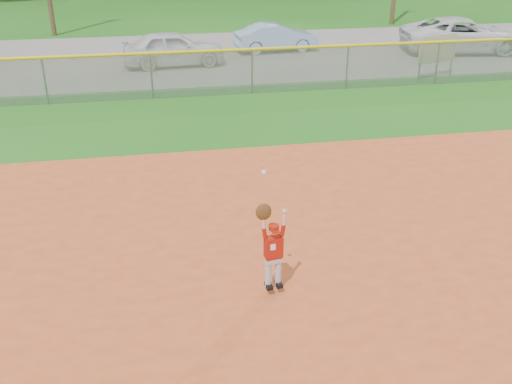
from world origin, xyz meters
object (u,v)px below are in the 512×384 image
(ballplayer, at_px, (272,246))
(car_white_b, at_px, (462,35))
(car_white_a, at_px, (173,48))
(car_blue, at_px, (276,37))
(sponsor_sign, at_px, (438,50))

(ballplayer, bearing_deg, car_white_b, 53.35)
(car_white_a, relative_size, car_blue, 1.11)
(car_white_a, relative_size, sponsor_sign, 2.33)
(car_white_b, xyz_separation_m, ballplayer, (-11.85, -15.93, 0.14))
(car_blue, xyz_separation_m, ballplayer, (-3.88, -17.55, 0.27))
(car_white_b, xyz_separation_m, sponsor_sign, (-3.14, -3.91, 0.30))
(car_blue, bearing_deg, car_white_b, -106.33)
(sponsor_sign, xyz_separation_m, ballplayer, (-8.71, -12.02, -0.16))
(sponsor_sign, bearing_deg, car_white_a, 158.88)
(sponsor_sign, distance_m, ballplayer, 14.85)
(car_white_a, bearing_deg, car_white_b, -93.83)
(car_white_a, relative_size, ballplayer, 1.96)
(car_white_a, height_order, ballplayer, ballplayer)
(car_blue, distance_m, sponsor_sign, 7.35)
(car_white_b, height_order, ballplayer, ballplayer)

